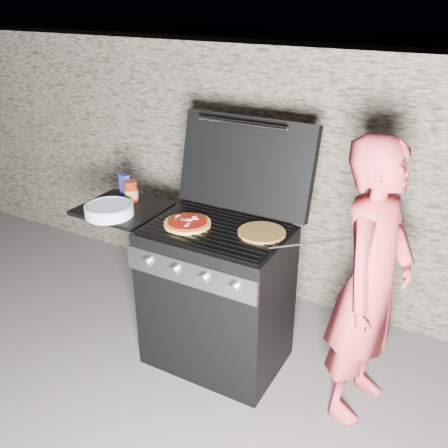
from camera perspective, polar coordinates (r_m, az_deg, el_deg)
The scene contains 10 objects.
ground at distance 3.29m, azimuth -0.79°, elevation -14.93°, with size 50.00×50.00×0.00m, color #5A5653.
stone_wall at distance 3.67m, azimuth 7.32°, elevation 5.64°, with size 8.00×0.35×1.80m, color gray.
gas_grill at distance 3.13m, azimuth -4.85°, elevation -7.05°, with size 1.34×0.79×0.91m, color black, non-canonical shape.
pizza_topped at distance 2.83m, azimuth -4.20°, elevation 0.15°, with size 0.27×0.27×0.03m, color tan, non-canonical shape.
pizza_plain at distance 2.73m, azimuth 4.33°, elevation -0.96°, with size 0.26×0.26×0.01m, color #B38736.
sauce_jar at distance 3.21m, azimuth -10.58°, elevation 3.76°, with size 0.08×0.08×0.13m, color maroon.
blue_carton at distance 3.27m, azimuth -11.28°, elevation 4.32°, with size 0.07×0.04×0.15m, color #22259E.
plate_stack at distance 3.03m, azimuth -12.99°, elevation 1.57°, with size 0.29×0.29×0.07m, color white.
person at distance 2.64m, azimuth 16.44°, elevation -6.68°, with size 0.56×0.37×1.54m, color #D33B43.
tongs at distance 2.57m, azimuth 9.75°, elevation -2.26°, with size 0.01×0.01×0.42m, color black.
Camera 1 is at (1.25, -2.17, 2.13)m, focal length 40.00 mm.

